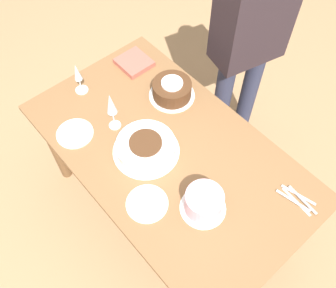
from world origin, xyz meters
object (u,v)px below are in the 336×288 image
cake_back_decorated (204,202)px  wine_glass_near (111,105)px  cake_center_white (146,147)px  person_cutting (251,30)px  cake_front_chocolate (172,90)px  wine_glass_far (78,75)px

cake_back_decorated → wine_glass_near: wine_glass_near is taller
cake_center_white → person_cutting: (0.12, -0.85, 0.18)m
wine_glass_near → cake_back_decorated: bearing=-178.0°
cake_front_chocolate → cake_back_decorated: (-0.59, 0.34, 0.01)m
person_cutting → cake_center_white: bearing=21.4°
cake_front_chocolate → wine_glass_far: size_ratio=1.30×
cake_front_chocolate → cake_center_white: bearing=119.3°
wine_glass_near → wine_glass_far: wine_glass_near is taller
cake_back_decorated → cake_front_chocolate: bearing=-29.6°
cake_center_white → wine_glass_near: 0.26m
wine_glass_far → cake_center_white: bearing=-178.3°
wine_glass_far → person_cutting: person_cutting is taller
cake_center_white → cake_back_decorated: (-0.40, 0.00, 0.02)m
wine_glass_near → wine_glass_far: bearing=-1.2°
cake_back_decorated → person_cutting: size_ratio=0.13×
cake_front_chocolate → wine_glass_near: size_ratio=1.05×
cake_center_white → cake_back_decorated: 0.40m
cake_front_chocolate → wine_glass_far: 0.51m
wine_glass_far → person_cutting: 0.97m
cake_center_white → cake_back_decorated: bearing=179.9°
cake_back_decorated → person_cutting: 1.01m
wine_glass_near → person_cutting: person_cutting is taller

